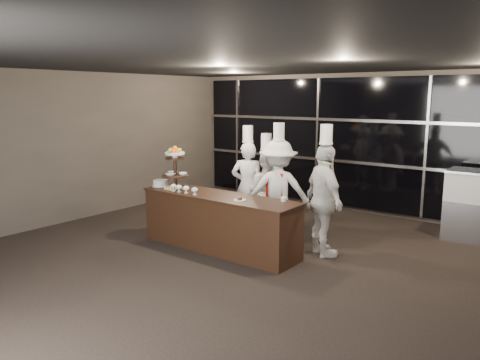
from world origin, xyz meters
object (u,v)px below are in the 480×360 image
Objects in this scene: buffet_counter at (219,222)px; layer_cake at (160,183)px; chef_b at (266,191)px; chef_c at (278,190)px; display_stand at (175,164)px; chef_a at (248,185)px; chef_d at (324,200)px.

layer_cake reaches higher than buffet_counter.
layer_cake is at bearing -136.54° from chef_b.
display_stand is at bearing -144.01° from chef_c.
chef_a is at bearing 49.54° from layer_cake.
chef_a is at bearing 171.19° from chef_c.
chef_b is 0.88× the size of chef_d.
layer_cake is (-0.34, -0.05, -0.37)m from display_stand.
display_stand is 1.86m from chef_c.
buffet_counter is at bearing -92.45° from chef_b.
chef_c is 1.08m from chef_d.
chef_d is (1.04, -0.28, 0.02)m from chef_c.
chef_a is (-0.29, 1.17, 0.40)m from buffet_counter.
chef_a is 0.95× the size of chef_d.
chef_d reaches higher than buffet_counter.
chef_c is (0.75, -0.12, 0.02)m from chef_a.
layer_cake is at bearing -130.46° from chef_a.
buffet_counter is 1.28m from chef_a.
chef_d reaches higher than layer_cake.
chef_c is at bearing -8.81° from chef_a.
chef_a reaches higher than buffet_counter.
buffet_counter is 1.36× the size of chef_d.
chef_a reaches higher than display_stand.
layer_cake is at bearing -177.86° from buffet_counter.
buffet_counter is 1.43× the size of chef_a.
chef_b is (1.05, 1.27, -0.55)m from display_stand.
layer_cake is 0.15× the size of chef_c.
chef_a is 0.76m from chef_c.
chef_c is (0.40, -0.21, 0.10)m from chef_b.
chef_b reaches higher than display_stand.
layer_cake is 2.11m from chef_c.
layer_cake is 0.16× the size of chef_b.
layer_cake is 0.14× the size of chef_d.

